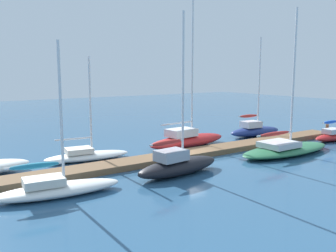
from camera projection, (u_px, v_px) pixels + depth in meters
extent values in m
plane|color=#2D567A|center=(184.00, 157.00, 25.89)|extent=(120.00, 120.00, 0.00)
cube|color=brown|center=(184.00, 155.00, 25.86)|extent=(32.90, 1.94, 0.39)
cylinder|color=brown|center=(327.00, 130.00, 34.15)|extent=(0.28, 0.28, 1.16)
ellipsoid|color=white|center=(58.00, 190.00, 17.85)|extent=(6.39, 2.48, 0.61)
cube|color=silver|center=(44.00, 182.00, 17.49)|extent=(2.00, 1.46, 0.40)
cylinder|color=silver|center=(61.00, 113.00, 17.45)|extent=(0.14, 0.14, 6.86)
cylinder|color=silver|center=(35.00, 166.00, 17.19)|extent=(2.61, 0.40, 0.11)
ellipsoid|color=teal|center=(35.00, 166.00, 17.19)|extent=(2.38, 0.62, 0.28)
ellipsoid|color=white|center=(88.00, 156.00, 25.08)|extent=(5.99, 2.55, 0.55)
cube|color=silver|center=(79.00, 150.00, 24.74)|extent=(1.89, 1.51, 0.36)
cylinder|color=silver|center=(90.00, 105.00, 24.69)|extent=(0.13, 0.13, 6.46)
cylinder|color=silver|center=(73.00, 139.00, 24.46)|extent=(2.44, 0.40, 0.11)
ellipsoid|color=black|center=(179.00, 167.00, 21.58)|extent=(6.05, 2.40, 0.94)
cube|color=#9EA3AD|center=(171.00, 155.00, 21.08)|extent=(1.89, 1.42, 0.61)
cylinder|color=silver|center=(183.00, 86.00, 21.07)|extent=(0.14, 0.14, 8.44)
cylinder|color=silver|center=(167.00, 143.00, 20.74)|extent=(2.47, 0.37, 0.11)
ellipsoid|color=#B72D28|center=(167.00, 143.00, 20.74)|extent=(2.25, 0.60, 0.28)
ellipsoid|color=#B21E1E|center=(188.00, 141.00, 29.58)|extent=(7.75, 2.94, 0.93)
cube|color=silver|center=(181.00, 133.00, 28.99)|extent=(2.41, 1.78, 0.60)
cylinder|color=silver|center=(192.00, 62.00, 28.89)|extent=(0.15, 0.15, 11.66)
cylinder|color=silver|center=(177.00, 123.00, 28.59)|extent=(3.18, 0.41, 0.12)
ellipsoid|color=#2D7047|center=(286.00, 150.00, 26.95)|extent=(8.68, 2.94, 0.62)
cube|color=silver|center=(279.00, 144.00, 26.39)|extent=(2.61, 2.05, 0.40)
cylinder|color=silver|center=(294.00, 78.00, 26.42)|extent=(0.15, 0.15, 9.86)
cylinder|color=silver|center=(275.00, 134.00, 25.97)|extent=(3.64, 0.13, 0.12)
ellipsoid|color=#B72D28|center=(275.00, 134.00, 25.97)|extent=(3.28, 0.37, 0.28)
ellipsoid|color=navy|center=(255.00, 131.00, 34.35)|extent=(5.76, 2.35, 0.88)
cube|color=silver|center=(251.00, 124.00, 33.97)|extent=(1.79, 1.45, 0.57)
cylinder|color=silver|center=(259.00, 83.00, 33.82)|extent=(0.13, 0.13, 8.23)
cylinder|color=silver|center=(248.00, 116.00, 33.69)|extent=(2.36, 0.31, 0.11)
ellipsoid|color=#B72D28|center=(248.00, 116.00, 33.69)|extent=(2.15, 0.55, 0.28)
ellipsoid|color=#B21E1E|center=(335.00, 136.00, 32.34)|extent=(5.43, 1.46, 0.65)
cube|color=silver|center=(332.00, 131.00, 31.96)|extent=(1.63, 1.02, 0.42)
cylinder|color=silver|center=(330.00, 122.00, 31.65)|extent=(2.28, 0.11, 0.11)
ellipsoid|color=blue|center=(330.00, 122.00, 31.65)|extent=(2.05, 0.37, 0.28)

